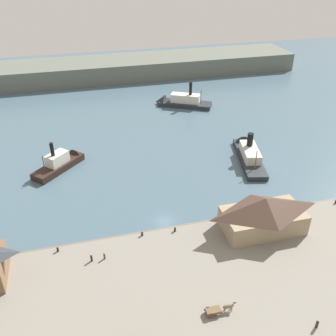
# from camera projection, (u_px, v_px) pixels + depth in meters

# --- Properties ---
(ground_plane) EXTENTS (320.00, 320.00, 0.00)m
(ground_plane) POSITION_uv_depth(u_px,v_px,m) (165.00, 221.00, 85.93)
(ground_plane) COLOR #476070
(quay_promenade) EXTENTS (110.00, 36.00, 1.20)m
(quay_promenade) POSITION_uv_depth(u_px,v_px,m) (195.00, 294.00, 67.37)
(quay_promenade) COLOR gray
(quay_promenade) RESTS_ON ground
(seawall_edge) EXTENTS (110.00, 0.80, 1.00)m
(seawall_edge) POSITION_uv_depth(u_px,v_px,m) (169.00, 229.00, 82.69)
(seawall_edge) COLOR #666159
(seawall_edge) RESTS_ON ground
(ferry_shed_customs_shed) EXTENTS (17.49, 9.24, 8.04)m
(ferry_shed_customs_shed) POSITION_uv_depth(u_px,v_px,m) (264.00, 214.00, 79.71)
(ferry_shed_customs_shed) COLOR #998466
(ferry_shed_customs_shed) RESTS_ON quay_promenade
(horse_cart) EXTENTS (5.46, 1.47, 1.87)m
(horse_cart) POSITION_uv_depth(u_px,v_px,m) (219.00, 309.00, 62.82)
(horse_cart) COLOR brown
(horse_cart) RESTS_ON quay_promenade
(pedestrian_near_east_shed) EXTENTS (0.42, 0.42, 1.70)m
(pedestrian_near_east_shed) POSITION_uv_depth(u_px,v_px,m) (91.00, 258.00, 73.16)
(pedestrian_near_east_shed) COLOR #232328
(pedestrian_near_east_shed) RESTS_ON quay_promenade
(pedestrian_at_waters_edge) EXTENTS (0.38, 0.38, 1.55)m
(pedestrian_at_waters_edge) POSITION_uv_depth(u_px,v_px,m) (104.00, 256.00, 73.70)
(pedestrian_at_waters_edge) COLOR #4C3D33
(pedestrian_at_waters_edge) RESTS_ON quay_promenade
(pedestrian_near_cart) EXTENTS (0.43, 0.43, 1.75)m
(pedestrian_near_cart) POSITION_uv_depth(u_px,v_px,m) (317.00, 324.00, 60.47)
(pedestrian_near_cart) COLOR #232328
(pedestrian_near_cart) RESTS_ON quay_promenade
(mooring_post_west) EXTENTS (0.44, 0.44, 0.90)m
(mooring_post_west) POSITION_uv_depth(u_px,v_px,m) (142.00, 234.00, 79.69)
(mooring_post_west) COLOR black
(mooring_post_west) RESTS_ON quay_promenade
(mooring_post_east) EXTENTS (0.44, 0.44, 0.90)m
(mooring_post_east) POSITION_uv_depth(u_px,v_px,m) (336.00, 202.00, 89.62)
(mooring_post_east) COLOR black
(mooring_post_east) RESTS_ON quay_promenade
(mooring_post_center_west) EXTENTS (0.44, 0.44, 0.90)m
(mooring_post_center_west) POSITION_uv_depth(u_px,v_px,m) (58.00, 250.00, 75.61)
(mooring_post_center_west) COLOR black
(mooring_post_center_west) RESTS_ON quay_promenade
(mooring_post_center_east) EXTENTS (0.44, 0.44, 0.90)m
(mooring_post_center_east) POSITION_uv_depth(u_px,v_px,m) (175.00, 230.00, 80.90)
(mooring_post_center_east) COLOR black
(mooring_post_center_east) RESTS_ON quay_promenade
(ferry_departing_north) EXTENTS (10.80, 25.12, 9.70)m
(ferry_departing_north) POSITION_uv_depth(u_px,v_px,m) (248.00, 152.00, 111.35)
(ferry_departing_north) COLOR #23282D
(ferry_departing_north) RESTS_ON ground
(ferry_approaching_west) EXTENTS (22.06, 15.52, 11.73)m
(ferry_approaching_west) POSITION_uv_depth(u_px,v_px,m) (179.00, 102.00, 146.07)
(ferry_approaching_west) COLOR #23282D
(ferry_approaching_west) RESTS_ON ground
(ferry_moored_west) EXTENTS (15.62, 15.56, 10.00)m
(ferry_moored_west) POSITION_uv_depth(u_px,v_px,m) (62.00, 162.00, 105.83)
(ferry_moored_west) COLOR black
(ferry_moored_west) RESTS_ON ground
(far_headland) EXTENTS (180.00, 24.00, 8.00)m
(far_headland) POSITION_uv_depth(u_px,v_px,m) (106.00, 69.00, 175.14)
(far_headland) COLOR #60665B
(far_headland) RESTS_ON ground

